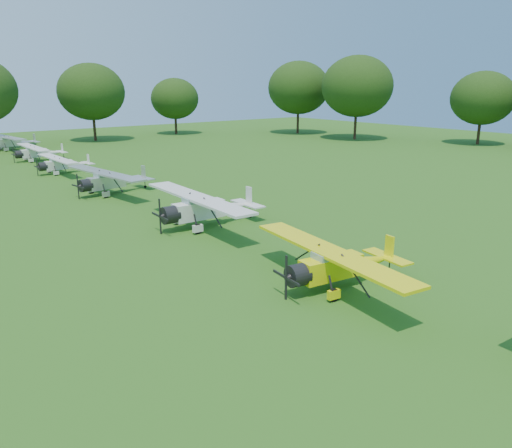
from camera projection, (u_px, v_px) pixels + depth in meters
The scene contains 8 objects.
ground at pixel (209, 236), 30.76m from camera, with size 160.00×160.00×0.00m, color #215014.
tree_belt at pixel (253, 101), 30.81m from camera, with size 137.36×130.27×14.52m.
aircraft_2 at pixel (340, 262), 22.91m from camera, with size 6.51×10.34×2.03m.
aircraft_3 at pixel (206, 206), 32.74m from camera, with size 7.23×11.50×2.27m.
aircraft_4 at pixel (111, 179), 42.40m from camera, with size 6.70×10.64×2.09m.
aircraft_5 at pixel (63, 163), 52.09m from camera, with size 5.73×9.10×1.80m.
aircraft_6 at pixel (38, 152), 60.44m from camera, with size 6.06×9.63×1.91m.
aircraft_7 at pixel (12, 141), 70.17m from camera, with size 6.70×10.63×2.09m.
Camera 1 is at (-15.83, -24.92, 9.12)m, focal length 35.00 mm.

